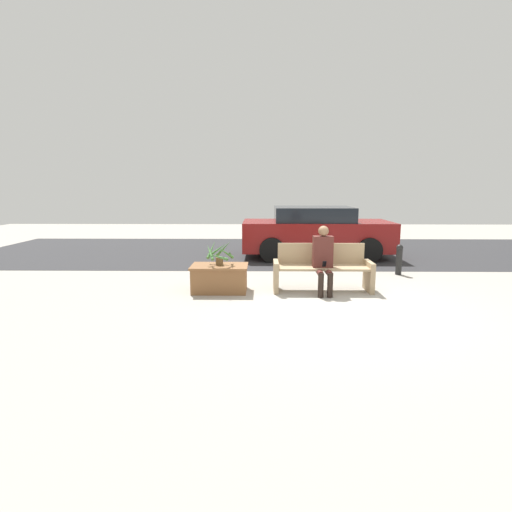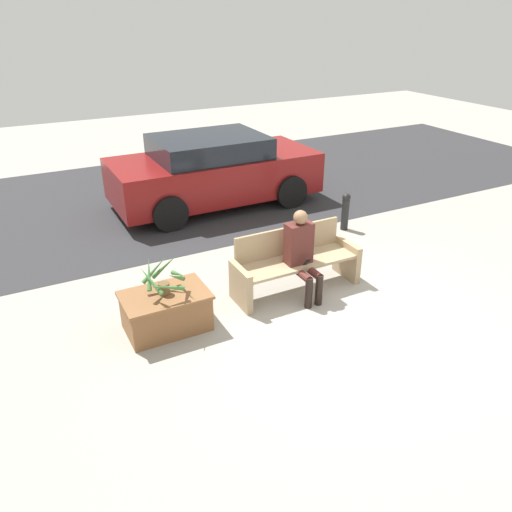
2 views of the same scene
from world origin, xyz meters
The scene contains 8 objects.
ground_plane centered at (0.00, 0.00, 0.00)m, with size 30.00×30.00×0.00m, color #9E998E.
road_surface centered at (0.00, 5.78, 0.00)m, with size 20.00×6.00×0.01m, color #2D2D30.
bench centered at (-0.09, 1.04, 0.43)m, with size 1.88×0.58×0.89m.
person_seated centered at (-0.10, 0.84, 0.70)m, with size 0.37×0.59×1.27m.
planter_box centered at (-2.07, 0.92, 0.27)m, with size 1.08×0.70×0.51m.
potted_plant centered at (-2.07, 0.91, 0.73)m, with size 0.56×0.54×0.47m.
parked_car centered at (0.28, 4.80, 0.72)m, with size 4.16×1.98×1.43m.
bollard_post centered at (1.88, 2.46, 0.37)m, with size 0.15×0.15×0.70m.
Camera 1 is at (-1.26, -6.54, 1.98)m, focal length 28.00 mm.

